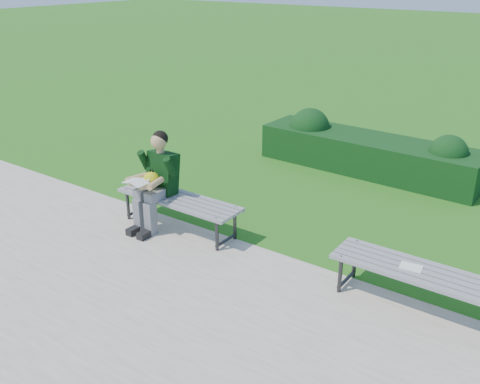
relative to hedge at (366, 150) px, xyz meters
name	(u,v)px	position (x,y,z in m)	size (l,w,h in m)	color
ground	(257,247)	(0.01, -3.42, -0.36)	(80.00, 80.00, 0.00)	#2F7624
walkway	(162,314)	(0.01, -5.17, -0.35)	(30.00, 3.50, 0.02)	beige
hedge	(366,150)	(0.00, 0.00, 0.00)	(3.83, 1.07, 0.93)	#133C0D
bench_left	(179,202)	(-1.11, -3.61, 0.06)	(1.80, 0.50, 0.46)	gray
bench_right	(420,275)	(2.10, -3.57, 0.06)	(1.80, 0.50, 0.46)	gray
seated_boy	(156,178)	(-1.41, -3.70, 0.36)	(0.56, 0.76, 1.31)	slate
paper_sheet	(411,267)	(2.00, -3.57, 0.11)	(0.24, 0.19, 0.01)	white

